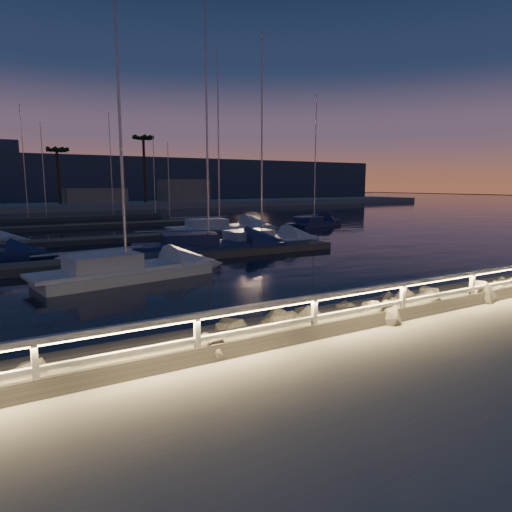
% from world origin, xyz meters
% --- Properties ---
extents(ground, '(400.00, 400.00, 0.00)m').
position_xyz_m(ground, '(0.00, 0.00, 0.00)').
color(ground, '#9E978F').
rests_on(ground, ground).
extents(harbor_water, '(400.00, 440.00, 0.60)m').
position_xyz_m(harbor_water, '(0.00, 31.22, -0.97)').
color(harbor_water, black).
rests_on(harbor_water, ground).
extents(guard_rail, '(44.11, 0.12, 1.06)m').
position_xyz_m(guard_rail, '(-0.07, -0.00, 0.77)').
color(guard_rail, silver).
rests_on(guard_rail, ground).
extents(riprap, '(28.40, 3.21, 1.49)m').
position_xyz_m(riprap, '(3.11, 1.13, -0.14)').
color(riprap, slate).
rests_on(riprap, ground).
extents(floating_docks, '(22.00, 36.00, 0.40)m').
position_xyz_m(floating_docks, '(0.00, 32.50, -0.40)').
color(floating_docks, '#564F47').
rests_on(floating_docks, ground).
extents(far_shore, '(160.00, 14.00, 5.20)m').
position_xyz_m(far_shore, '(-0.12, 74.05, 0.29)').
color(far_shore, '#9E978F').
rests_on(far_shore, ground).
extents(palm_center, '(3.00, 3.00, 9.70)m').
position_xyz_m(palm_center, '(2.00, 73.00, 8.78)').
color(palm_center, '#442D1F').
rests_on(palm_center, ground).
extents(palm_right, '(3.00, 3.00, 12.20)m').
position_xyz_m(palm_right, '(16.00, 72.00, 11.03)').
color(palm_right, '#442D1F').
rests_on(palm_right, ground).
extents(sailboat_b, '(8.47, 3.79, 13.97)m').
position_xyz_m(sailboat_b, '(-3.52, 11.96, -0.14)').
color(sailboat_b, silver).
rests_on(sailboat_b, ground).
extents(sailboat_c, '(8.54, 3.23, 14.16)m').
position_xyz_m(sailboat_c, '(7.40, 18.29, -0.16)').
color(sailboat_c, silver).
rests_on(sailboat_c, ground).
extents(sailboat_d, '(9.65, 4.85, 15.73)m').
position_xyz_m(sailboat_d, '(3.08, 17.68, -0.15)').
color(sailboat_d, '#1B234F').
rests_on(sailboat_d, ground).
extents(sailboat_h, '(7.90, 4.74, 12.95)m').
position_xyz_m(sailboat_h, '(19.80, 28.38, -0.20)').
color(sailboat_h, '#1B234F').
rests_on(sailboat_h, ground).
extents(sailboat_l, '(9.40, 3.22, 15.68)m').
position_xyz_m(sailboat_l, '(9.01, 28.27, -0.15)').
color(sailboat_l, silver).
rests_on(sailboat_l, ground).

